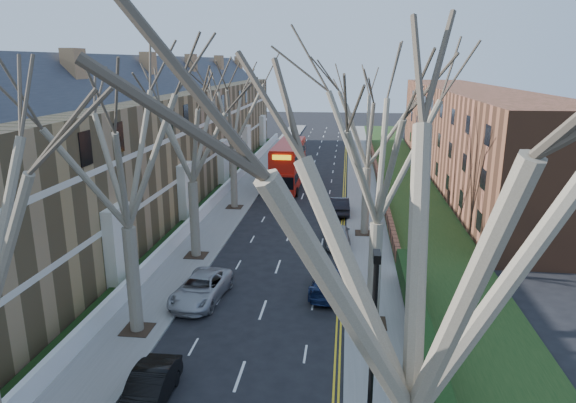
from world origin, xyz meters
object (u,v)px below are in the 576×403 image
(double_decker_bus, at_px, (288,166))
(car_left_mid, at_px, (149,389))
(lamp_post, at_px, (371,382))
(car_right_near, at_px, (329,282))

(double_decker_bus, xyz_separation_m, car_left_mid, (-1.26, -35.56, -1.59))
(lamp_post, relative_size, car_left_mid, 1.99)
(lamp_post, height_order, car_left_mid, lamp_post)
(lamp_post, xyz_separation_m, car_right_near, (-1.62, 15.01, -3.90))
(car_right_near, bearing_deg, car_left_mid, 64.03)
(car_left_mid, relative_size, car_right_near, 0.89)
(double_decker_bus, relative_size, car_right_near, 2.40)
(car_left_mid, height_order, car_right_near, car_left_mid)
(lamp_post, bearing_deg, double_decker_bus, 99.66)
(lamp_post, height_order, double_decker_bus, lamp_post)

